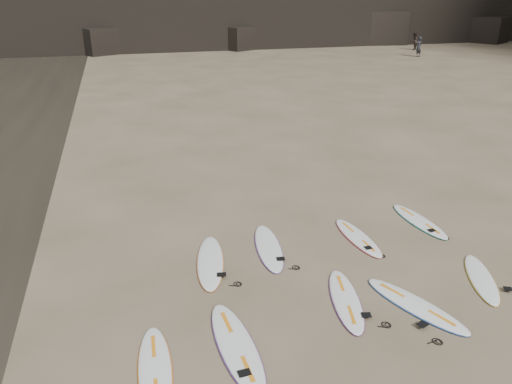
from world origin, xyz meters
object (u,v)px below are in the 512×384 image
at_px(surfboard_5, 210,261).
at_px(surfboard_6, 269,247).
at_px(surfboard_4, 481,278).
at_px(surfboard_7, 358,237).
at_px(surfboard_0, 155,369).
at_px(surfboard_8, 419,221).
at_px(surfboard_1, 237,346).
at_px(surfboard_2, 346,300).
at_px(person_b, 414,41).
at_px(surfboard_3, 416,305).
at_px(person_a, 419,47).

distance_m(surfboard_5, surfboard_6, 1.64).
relative_size(surfboard_4, surfboard_7, 0.94).
relative_size(surfboard_0, surfboard_8, 0.99).
distance_m(surfboard_1, surfboard_8, 7.46).
height_order(surfboard_2, person_b, person_b).
xyz_separation_m(surfboard_5, surfboard_6, (1.61, 0.31, -0.00)).
bearing_deg(surfboard_3, surfboard_1, 161.53).
height_order(surfboard_2, surfboard_8, same).
height_order(surfboard_1, surfboard_5, surfboard_1).
distance_m(surfboard_4, person_a, 40.00).
bearing_deg(surfboard_5, surfboard_7, 13.36).
height_order(surfboard_0, person_b, person_b).
height_order(surfboard_1, surfboard_4, surfboard_1).
relative_size(surfboard_7, person_b, 1.32).
xyz_separation_m(surfboard_3, person_b, (24.59, 39.96, 0.85)).
bearing_deg(surfboard_3, surfboard_4, -7.84).
xyz_separation_m(surfboard_1, surfboard_7, (4.21, 3.42, -0.01)).
bearing_deg(surfboard_1, surfboard_6, 61.04).
xyz_separation_m(surfboard_3, surfboard_6, (-2.31, 3.28, 0.00)).
bearing_deg(surfboard_5, surfboard_4, -11.63).
bearing_deg(person_b, surfboard_4, 15.93).
xyz_separation_m(surfboard_0, surfboard_5, (1.65, 3.43, 0.00)).
bearing_deg(surfboard_4, surfboard_8, 108.29).
distance_m(surfboard_2, surfboard_8, 4.81).
distance_m(surfboard_6, surfboard_7, 2.51).
xyz_separation_m(surfboard_2, surfboard_4, (3.43, -0.06, -0.00)).
height_order(surfboard_2, surfboard_4, surfboard_2).
height_order(surfboard_1, surfboard_6, surfboard_1).
distance_m(surfboard_7, surfboard_8, 2.22).
distance_m(surfboard_6, person_b, 45.49).
relative_size(surfboard_4, person_b, 1.25).
distance_m(surfboard_3, surfboard_8, 4.32).
bearing_deg(surfboard_6, surfboard_2, -62.94).
distance_m(surfboard_2, surfboard_7, 3.02).
xyz_separation_m(surfboard_4, surfboard_5, (-5.99, 2.45, 0.01)).
distance_m(surfboard_3, person_b, 46.92).
bearing_deg(person_b, surfboard_7, 12.11).
height_order(surfboard_8, person_a, person_a).
relative_size(surfboard_5, person_a, 1.44).
bearing_deg(surfboard_0, surfboard_3, 7.35).
bearing_deg(person_a, surfboard_1, 34.54).
distance_m(surfboard_0, surfboard_8, 8.93).
distance_m(surfboard_7, person_b, 44.15).
xyz_separation_m(surfboard_4, person_b, (22.52, 39.44, 0.85)).
height_order(surfboard_7, surfboard_8, surfboard_8).
xyz_separation_m(surfboard_2, surfboard_6, (-0.95, 2.70, 0.00)).
bearing_deg(surfboard_7, surfboard_4, -57.19).
bearing_deg(surfboard_2, surfboard_8, 52.44).
xyz_separation_m(surfboard_5, person_b, (28.51, 36.99, 0.84)).
bearing_deg(surfboard_6, person_a, 60.24).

